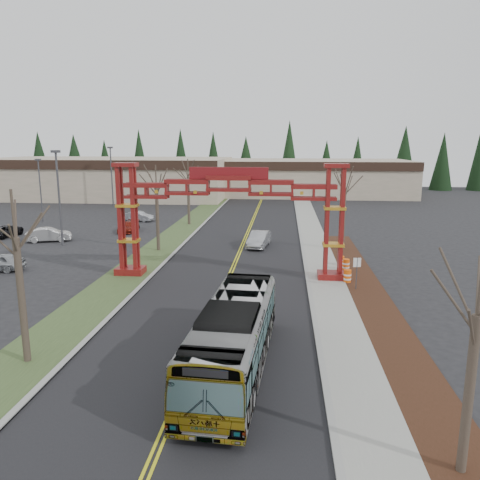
# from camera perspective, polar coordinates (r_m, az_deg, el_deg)

# --- Properties ---
(ground) EXTENTS (200.00, 200.00, 0.00)m
(ground) POSITION_cam_1_polar(r_m,az_deg,el_deg) (20.61, -7.51, -18.60)
(ground) COLOR black
(ground) RESTS_ON ground
(road) EXTENTS (12.00, 110.00, 0.02)m
(road) POSITION_cam_1_polar(r_m,az_deg,el_deg) (43.76, -0.25, -1.96)
(road) COLOR black
(road) RESTS_ON ground
(lane_line_left) EXTENTS (0.12, 100.00, 0.01)m
(lane_line_left) POSITION_cam_1_polar(r_m,az_deg,el_deg) (43.77, -0.41, -1.94)
(lane_line_left) COLOR #CFCB18
(lane_line_left) RESTS_ON road
(lane_line_right) EXTENTS (0.12, 100.00, 0.01)m
(lane_line_right) POSITION_cam_1_polar(r_m,az_deg,el_deg) (43.75, -0.10, -1.95)
(lane_line_right) COLOR #CFCB18
(lane_line_right) RESTS_ON road
(curb_right) EXTENTS (0.30, 110.00, 0.15)m
(curb_right) POSITION_cam_1_polar(r_m,az_deg,el_deg) (43.59, 7.82, -2.04)
(curb_right) COLOR #959691
(curb_right) RESTS_ON ground
(sidewalk_right) EXTENTS (2.60, 110.00, 0.14)m
(sidewalk_right) POSITION_cam_1_polar(r_m,az_deg,el_deg) (43.68, 9.72, -2.08)
(sidewalk_right) COLOR gray
(sidewalk_right) RESTS_ON ground
(landscape_strip) EXTENTS (2.60, 50.00, 0.12)m
(landscape_strip) POSITION_cam_1_polar(r_m,az_deg,el_deg) (29.80, 16.88, -9.04)
(landscape_strip) COLOR black
(landscape_strip) RESTS_ON ground
(grass_median) EXTENTS (4.00, 110.00, 0.08)m
(grass_median) POSITION_cam_1_polar(r_m,az_deg,el_deg) (45.23, -10.40, -1.67)
(grass_median) COLOR #364B25
(grass_median) RESTS_ON ground
(curb_left) EXTENTS (0.30, 110.00, 0.15)m
(curb_left) POSITION_cam_1_polar(r_m,az_deg,el_deg) (44.76, -8.12, -1.69)
(curb_left) COLOR #959691
(curb_left) RESTS_ON ground
(gateway_arch) EXTENTS (18.20, 1.60, 8.90)m
(gateway_arch) POSITION_cam_1_polar(r_m,az_deg,el_deg) (35.83, -1.37, 4.69)
(gateway_arch) COLOR #620C11
(gateway_arch) RESTS_ON ground
(retail_building_west) EXTENTS (46.00, 22.30, 7.50)m
(retail_building_west) POSITION_cam_1_polar(r_m,az_deg,el_deg) (95.82, -15.65, 7.35)
(retail_building_west) COLOR tan
(retail_building_west) RESTS_ON ground
(retail_building_east) EXTENTS (38.00, 20.30, 7.00)m
(retail_building_east) POSITION_cam_1_polar(r_m,az_deg,el_deg) (97.67, 8.88, 7.57)
(retail_building_east) COLOR tan
(retail_building_east) RESTS_ON ground
(conifer_treeline) EXTENTS (116.10, 5.60, 13.00)m
(conifer_treeline) POSITION_cam_1_polar(r_m,az_deg,el_deg) (109.45, 3.39, 9.68)
(conifer_treeline) COLOR black
(conifer_treeline) RESTS_ON ground
(transit_bus) EXTENTS (3.54, 12.09, 3.32)m
(transit_bus) POSITION_cam_1_polar(r_m,az_deg,el_deg) (21.88, -0.77, -11.73)
(transit_bus) COLOR #98999F
(transit_bus) RESTS_ON ground
(silver_sedan) EXTENTS (2.38, 5.00, 1.58)m
(silver_sedan) POSITION_cam_1_polar(r_m,az_deg,el_deg) (47.53, 2.32, 0.10)
(silver_sedan) COLOR #A5A8AD
(silver_sedan) RESTS_ON ground
(parked_car_near_b) EXTENTS (4.81, 2.99, 1.50)m
(parked_car_near_b) POSITION_cam_1_polar(r_m,az_deg,el_deg) (54.15, -22.27, 0.61)
(parked_car_near_b) COLOR silver
(parked_car_near_b) RESTS_ON ground
(parked_car_near_c) EXTENTS (2.57, 4.65, 1.23)m
(parked_car_near_c) POSITION_cam_1_polar(r_m,az_deg,el_deg) (58.81, -26.83, 0.91)
(parked_car_near_c) COLOR black
(parked_car_near_c) RESTS_ON ground
(parked_car_mid_a) EXTENTS (1.73, 4.22, 1.22)m
(parked_car_mid_a) POSITION_cam_1_polar(r_m,az_deg,el_deg) (57.13, -13.42, 1.58)
(parked_car_mid_a) COLOR maroon
(parked_car_mid_a) RESTS_ON ground
(parked_car_far_a) EXTENTS (4.26, 2.39, 1.33)m
(parked_car_far_a) POSITION_cam_1_polar(r_m,az_deg,el_deg) (64.76, -12.21, 2.85)
(parked_car_far_a) COLOR #A7A9AF
(parked_car_far_a) RESTS_ON ground
(bare_tree_median_near) EXTENTS (3.37, 3.37, 8.35)m
(bare_tree_median_near) POSITION_cam_1_polar(r_m,az_deg,el_deg) (23.71, -25.68, 0.15)
(bare_tree_median_near) COLOR #382D26
(bare_tree_median_near) RESTS_ON ground
(bare_tree_median_mid) EXTENTS (3.24, 3.24, 8.35)m
(bare_tree_median_mid) POSITION_cam_1_polar(r_m,az_deg,el_deg) (45.69, -10.16, 6.27)
(bare_tree_median_mid) COLOR #382D26
(bare_tree_median_mid) RESTS_ON ground
(bare_tree_median_far) EXTENTS (3.50, 3.50, 8.43)m
(bare_tree_median_far) POSITION_cam_1_polar(r_m,az_deg,el_deg) (60.25, -6.34, 7.59)
(bare_tree_median_far) COLOR #382D26
(bare_tree_median_far) RESTS_ON ground
(bare_tree_right_near) EXTENTS (3.09, 3.09, 7.39)m
(bare_tree_right_near) POSITION_cam_1_polar(r_m,az_deg,el_deg) (15.76, 26.96, -8.31)
(bare_tree_right_near) COLOR #382D26
(bare_tree_right_near) RESTS_ON ground
(bare_tree_right_far) EXTENTS (3.38, 3.38, 8.34)m
(bare_tree_right_far) POSITION_cam_1_polar(r_m,az_deg,el_deg) (46.21, 12.67, 6.10)
(bare_tree_right_far) COLOR #382D26
(bare_tree_right_far) RESTS_ON ground
(light_pole_near) EXTENTS (0.84, 0.42, 9.69)m
(light_pole_near) POSITION_cam_1_polar(r_m,az_deg,el_deg) (51.12, -21.24, 5.59)
(light_pole_near) COLOR #3F3F44
(light_pole_near) RESTS_ON ground
(light_pole_mid) EXTENTS (0.72, 0.36, 8.35)m
(light_pole_mid) POSITION_cam_1_polar(r_m,az_deg,el_deg) (67.57, -23.18, 6.09)
(light_pole_mid) COLOR #3F3F44
(light_pole_mid) RESTS_ON ground
(light_pole_far) EXTENTS (0.85, 0.42, 9.80)m
(light_pole_far) POSITION_cam_1_polar(r_m,az_deg,el_deg) (80.88, -15.40, 7.99)
(light_pole_far) COLOR #3F3F44
(light_pole_far) RESTS_ON ground
(street_sign) EXTENTS (0.55, 0.13, 2.40)m
(street_sign) POSITION_cam_1_polar(r_m,az_deg,el_deg) (34.28, 14.06, -3.23)
(street_sign) COLOR #3F3F44
(street_sign) RESTS_ON ground
(barrel_south) EXTENTS (0.58, 0.58, 1.07)m
(barrel_south) POSITION_cam_1_polar(r_m,az_deg,el_deg) (36.13, 12.96, -4.38)
(barrel_south) COLOR #F0590D
(barrel_south) RESTS_ON ground
(barrel_mid) EXTENTS (0.56, 0.56, 1.05)m
(barrel_mid) POSITION_cam_1_polar(r_m,az_deg,el_deg) (39.46, 12.80, -3.02)
(barrel_mid) COLOR #F0590D
(barrel_mid) RESTS_ON ground
(barrel_north) EXTENTS (0.50, 0.50, 0.92)m
(barrel_north) POSITION_cam_1_polar(r_m,az_deg,el_deg) (40.95, 12.25, -2.55)
(barrel_north) COLOR #F0590D
(barrel_north) RESTS_ON ground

